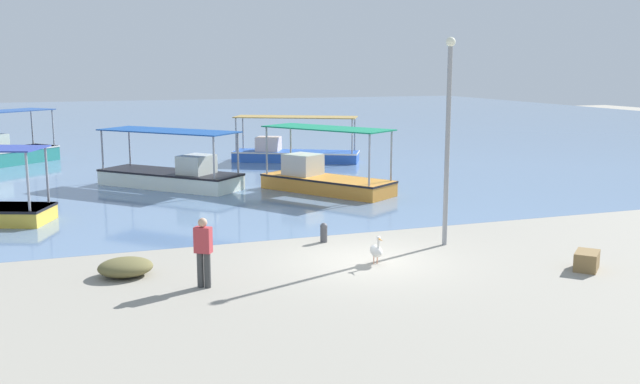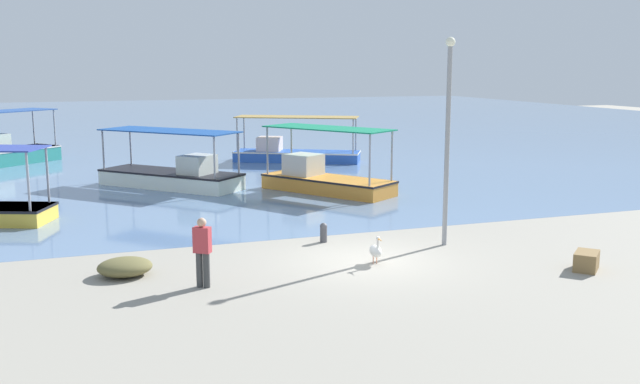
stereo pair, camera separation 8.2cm
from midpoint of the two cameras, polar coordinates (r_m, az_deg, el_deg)
name	(u,v)px [view 2 (the right image)]	position (r m, az deg, el deg)	size (l,w,h in m)	color
ground	(365,260)	(19.46, 3.77, -5.47)	(120.00, 120.00, 0.00)	gray
harbor_water	(159,124)	(65.87, -12.75, 5.32)	(110.00, 90.00, 0.00)	#617FA6
fishing_boat_near_left	(294,152)	(39.20, -2.06, 3.25)	(6.95, 4.78, 2.46)	blue
fishing_boat_far_left	(324,178)	(29.71, 0.38, 1.17)	(4.77, 5.82, 2.69)	orange
fishing_boat_far_right	(10,152)	(41.61, -23.51, 2.99)	(4.98, 4.73, 2.85)	teal
fishing_boat_center	(173,174)	(31.41, -11.58, 1.40)	(5.94, 6.09, 2.47)	white
pelican	(376,250)	(19.01, 4.59, -4.68)	(0.29, 0.80, 0.80)	#E0997A
lamp_post	(448,131)	(20.82, 10.29, 4.83)	(0.28, 0.28, 6.00)	gray
mooring_bollard	(324,232)	(21.29, 0.40, -3.21)	(0.22, 0.22, 0.59)	#47474C
fisherman_standing	(202,250)	(17.11, -9.25, -4.62)	(0.45, 0.41, 1.69)	#3A3B3C
net_pile	(125,267)	(18.60, -15.22, -5.81)	(1.36, 1.16, 0.46)	brown
cargo_crate	(586,261)	(19.72, 20.65, -5.18)	(0.85, 0.55, 0.48)	olive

